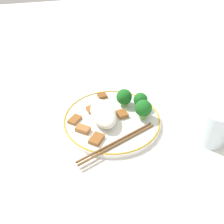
{
  "coord_description": "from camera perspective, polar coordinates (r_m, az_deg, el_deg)",
  "views": [
    {
      "loc": [
        -0.44,
        0.13,
        0.4
      ],
      "look_at": [
        0.0,
        0.0,
        0.03
      ],
      "focal_mm": 35.0,
      "sensor_mm": 36.0,
      "label": 1
    }
  ],
  "objects": [
    {
      "name": "meat_near_front",
      "position": [
        0.53,
        -4.05,
        -7.03
      ],
      "size": [
        0.05,
        0.05,
        0.01
      ],
      "color": "brown",
      "rests_on": "plate"
    },
    {
      "name": "meat_mid_left",
      "position": [
        0.6,
        2.55,
        -0.35
      ],
      "size": [
        0.03,
        0.03,
        0.01
      ],
      "color": "brown",
      "rests_on": "plate"
    },
    {
      "name": "broccoli_back_center",
      "position": [
        0.62,
        7.45,
        3.14
      ],
      "size": [
        0.04,
        0.04,
        0.05
      ],
      "color": "#7FB756",
      "rests_on": "plate"
    },
    {
      "name": "drinking_glass",
      "position": [
        0.58,
        25.19,
        -3.67
      ],
      "size": [
        0.07,
        0.07,
        0.09
      ],
      "color": "silver",
      "rests_on": "ground_plane"
    },
    {
      "name": "broccoli_back_left",
      "position": [
        0.59,
        8.2,
        0.91
      ],
      "size": [
        0.05,
        0.05,
        0.06
      ],
      "color": "#7FB756",
      "rests_on": "plate"
    },
    {
      "name": "meat_near_back",
      "position": [
        0.56,
        -7.6,
        -4.44
      ],
      "size": [
        0.04,
        0.04,
        0.01
      ],
      "color": "#9E6633",
      "rests_on": "plate"
    },
    {
      "name": "plate",
      "position": [
        0.6,
        0.0,
        -1.82
      ],
      "size": [
        0.27,
        0.27,
        0.02
      ],
      "color": "white",
      "rests_on": "ground_plane"
    },
    {
      "name": "meat_on_rice_edge",
      "position": [
        0.68,
        -2.26,
        4.33
      ],
      "size": [
        0.03,
        0.03,
        0.01
      ],
      "color": "brown",
      "rests_on": "plate"
    },
    {
      "name": "meat_near_right",
      "position": [
        0.6,
        -9.69,
        -1.95
      ],
      "size": [
        0.04,
        0.04,
        0.01
      ],
      "color": "brown",
      "rests_on": "plate"
    },
    {
      "name": "meat_near_left",
      "position": [
        0.62,
        -5.36,
        0.73
      ],
      "size": [
        0.03,
        0.03,
        0.01
      ],
      "color": "brown",
      "rests_on": "plate"
    },
    {
      "name": "ground_plane",
      "position": [
        0.61,
        0.0,
        -2.39
      ],
      "size": [
        3.0,
        3.0,
        0.0
      ],
      "primitive_type": "plane",
      "color": "silver"
    },
    {
      "name": "rice_mound",
      "position": [
        0.58,
        -2.33,
        -0.29
      ],
      "size": [
        0.12,
        0.07,
        0.04
      ],
      "color": "white",
      "rests_on": "plate"
    },
    {
      "name": "broccoli_back_right",
      "position": [
        0.63,
        3.18,
        3.91
      ],
      "size": [
        0.05,
        0.05,
        0.05
      ],
      "color": "#7FB756",
      "rests_on": "plate"
    },
    {
      "name": "chopsticks",
      "position": [
        0.53,
        1.5,
        -7.92
      ],
      "size": [
        0.08,
        0.22,
        0.01
      ],
      "color": "brown",
      "rests_on": "plate"
    }
  ]
}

